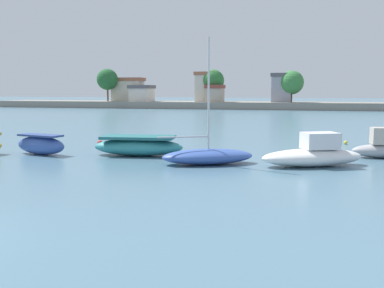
{
  "coord_description": "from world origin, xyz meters",
  "views": [
    {
      "loc": [
        9.44,
        -8.24,
        3.78
      ],
      "look_at": [
        3.76,
        15.1,
        0.71
      ],
      "focal_mm": 39.75,
      "sensor_mm": 36.0,
      "label": 1
    }
  ],
  "objects_px": {
    "moored_boat_2": "(41,145)",
    "mooring_buoy_1": "(346,142)",
    "moored_boat_4": "(208,156)",
    "moored_boat_5": "(314,155)",
    "mooring_buoy_3": "(100,143)",
    "moored_boat_6": "(383,148)",
    "moored_boat_3": "(138,146)"
  },
  "relations": [
    {
      "from": "moored_boat_5",
      "to": "mooring_buoy_1",
      "type": "distance_m",
      "value": 9.75
    },
    {
      "from": "moored_boat_3",
      "to": "moored_boat_6",
      "type": "relative_size",
      "value": 1.54
    },
    {
      "from": "moored_boat_2",
      "to": "mooring_buoy_3",
      "type": "height_order",
      "value": "moored_boat_2"
    },
    {
      "from": "moored_boat_5",
      "to": "mooring_buoy_3",
      "type": "distance_m",
      "value": 14.69
    },
    {
      "from": "moored_boat_2",
      "to": "moored_boat_3",
      "type": "bearing_deg",
      "value": 23.22
    },
    {
      "from": "moored_boat_4",
      "to": "moored_boat_6",
      "type": "xyz_separation_m",
      "value": [
        9.11,
        4.22,
        0.16
      ]
    },
    {
      "from": "moored_boat_2",
      "to": "mooring_buoy_1",
      "type": "xyz_separation_m",
      "value": [
        17.96,
        9.25,
        -0.45
      ]
    },
    {
      "from": "moored_boat_3",
      "to": "moored_boat_5",
      "type": "bearing_deg",
      "value": -13.18
    },
    {
      "from": "moored_boat_3",
      "to": "moored_boat_4",
      "type": "xyz_separation_m",
      "value": [
        4.49,
        -1.88,
        -0.13
      ]
    },
    {
      "from": "moored_boat_2",
      "to": "mooring_buoy_3",
      "type": "relative_size",
      "value": 10.44
    },
    {
      "from": "moored_boat_2",
      "to": "mooring_buoy_3",
      "type": "xyz_separation_m",
      "value": [
        1.53,
        4.6,
        -0.4
      ]
    },
    {
      "from": "moored_boat_4",
      "to": "moored_boat_6",
      "type": "bearing_deg",
      "value": 0.98
    },
    {
      "from": "moored_boat_3",
      "to": "moored_boat_4",
      "type": "relative_size",
      "value": 0.85
    },
    {
      "from": "moored_boat_4",
      "to": "mooring_buoy_1",
      "type": "relative_size",
      "value": 25.77
    },
    {
      "from": "moored_boat_6",
      "to": "mooring_buoy_1",
      "type": "xyz_separation_m",
      "value": [
        -1.34,
        5.87,
        -0.45
      ]
    },
    {
      "from": "moored_boat_5",
      "to": "moored_boat_4",
      "type": "bearing_deg",
      "value": 163.81
    },
    {
      "from": "moored_boat_6",
      "to": "moored_boat_5",
      "type": "bearing_deg",
      "value": -142.83
    },
    {
      "from": "mooring_buoy_1",
      "to": "mooring_buoy_3",
      "type": "height_order",
      "value": "mooring_buoy_3"
    },
    {
      "from": "moored_boat_2",
      "to": "moored_boat_6",
      "type": "relative_size",
      "value": 1.04
    },
    {
      "from": "mooring_buoy_1",
      "to": "moored_boat_5",
      "type": "bearing_deg",
      "value": -105.1
    },
    {
      "from": "moored_boat_4",
      "to": "moored_boat_5",
      "type": "relative_size",
      "value": 1.15
    },
    {
      "from": "moored_boat_2",
      "to": "moored_boat_3",
      "type": "relative_size",
      "value": 0.68
    },
    {
      "from": "moored_boat_5",
      "to": "moored_boat_6",
      "type": "relative_size",
      "value": 1.58
    },
    {
      "from": "moored_boat_2",
      "to": "moored_boat_4",
      "type": "height_order",
      "value": "moored_boat_4"
    },
    {
      "from": "moored_boat_5",
      "to": "mooring_buoy_3",
      "type": "xyz_separation_m",
      "value": [
        -13.89,
        4.75,
        -0.39
      ]
    },
    {
      "from": "moored_boat_4",
      "to": "mooring_buoy_3",
      "type": "relative_size",
      "value": 18.25
    },
    {
      "from": "moored_boat_5",
      "to": "moored_boat_3",
      "type": "bearing_deg",
      "value": 149.29
    },
    {
      "from": "moored_boat_2",
      "to": "moored_boat_6",
      "type": "height_order",
      "value": "moored_boat_6"
    },
    {
      "from": "moored_boat_4",
      "to": "mooring_buoy_3",
      "type": "bearing_deg",
      "value": 123.92
    },
    {
      "from": "moored_boat_6",
      "to": "mooring_buoy_1",
      "type": "distance_m",
      "value": 6.04
    },
    {
      "from": "moored_boat_6",
      "to": "mooring_buoy_3",
      "type": "height_order",
      "value": "moored_boat_6"
    },
    {
      "from": "moored_boat_3",
      "to": "mooring_buoy_3",
      "type": "xyz_separation_m",
      "value": [
        -4.16,
        3.57,
        -0.37
      ]
    }
  ]
}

